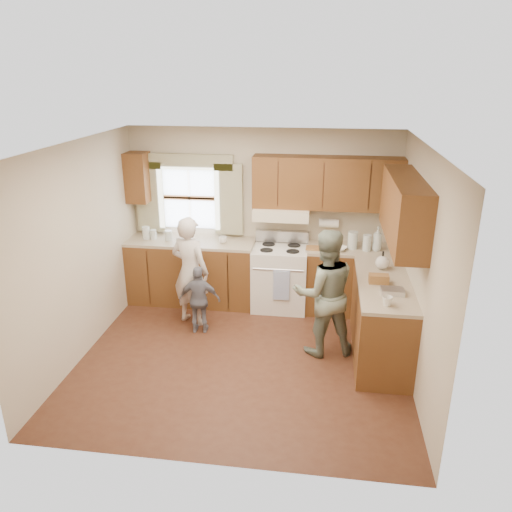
# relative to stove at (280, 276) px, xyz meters

# --- Properties ---
(room) EXTENTS (3.80, 3.80, 3.80)m
(room) POSITION_rel_stove_xyz_m (-0.30, -1.44, 0.78)
(room) COLOR #432215
(room) RESTS_ON ground
(kitchen_fixtures) EXTENTS (3.80, 2.25, 2.15)m
(kitchen_fixtures) POSITION_rel_stove_xyz_m (0.31, -0.36, 0.37)
(kitchen_fixtures) COLOR #44230E
(kitchen_fixtures) RESTS_ON ground
(stove) EXTENTS (0.76, 0.67, 1.07)m
(stove) POSITION_rel_stove_xyz_m (0.00, 0.00, 0.00)
(stove) COLOR silver
(stove) RESTS_ON ground
(woman_left) EXTENTS (0.63, 0.51, 1.48)m
(woman_left) POSITION_rel_stove_xyz_m (-1.13, -0.62, 0.27)
(woman_left) COLOR beige
(woman_left) RESTS_ON ground
(woman_right) EXTENTS (0.88, 0.76, 1.55)m
(woman_right) POSITION_rel_stove_xyz_m (0.62, -1.16, 0.31)
(woman_right) COLOR #2B4734
(woman_right) RESTS_ON ground
(child) EXTENTS (0.55, 0.27, 0.91)m
(child) POSITION_rel_stove_xyz_m (-0.95, -0.88, -0.01)
(child) COLOR slate
(child) RESTS_ON ground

